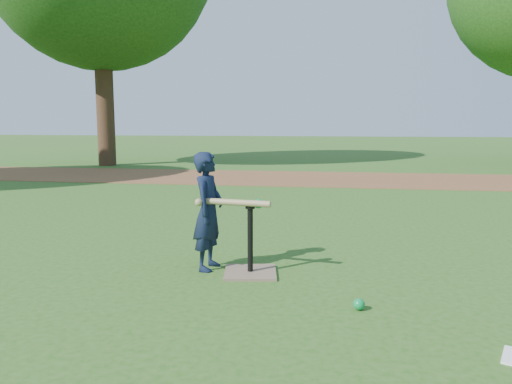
# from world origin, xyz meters

# --- Properties ---
(ground) EXTENTS (80.00, 80.00, 0.00)m
(ground) POSITION_xyz_m (0.00, 0.00, 0.00)
(ground) COLOR #285116
(ground) RESTS_ON ground
(dirt_strip) EXTENTS (24.00, 3.00, 0.01)m
(dirt_strip) POSITION_xyz_m (0.00, 7.50, 0.01)
(dirt_strip) COLOR brown
(dirt_strip) RESTS_ON ground
(child) EXTENTS (0.28, 0.39, 1.01)m
(child) POSITION_xyz_m (-0.49, 0.47, 0.51)
(child) COLOR black
(child) RESTS_ON ground
(wiffle_ball_ground) EXTENTS (0.08, 0.08, 0.08)m
(wiffle_ball_ground) POSITION_xyz_m (0.76, -0.31, 0.04)
(wiffle_ball_ground) COLOR #0C883F
(wiffle_ball_ground) RESTS_ON ground
(batting_tee) EXTENTS (0.49, 0.49, 0.61)m
(batting_tee) POSITION_xyz_m (-0.11, 0.38, 0.11)
(batting_tee) COLOR #79624D
(batting_tee) RESTS_ON ground
(swing_action) EXTENTS (0.63, 0.17, 0.09)m
(swing_action) POSITION_xyz_m (-0.22, 0.37, 0.60)
(swing_action) COLOR tan
(swing_action) RESTS_ON ground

